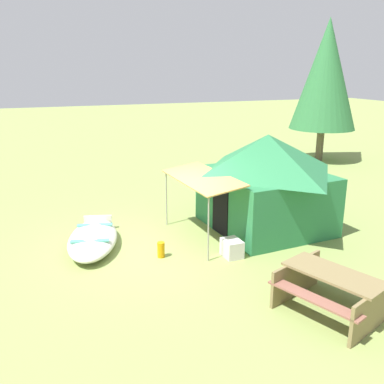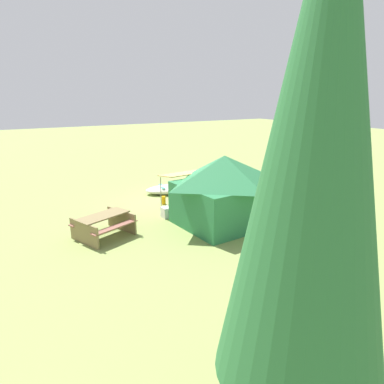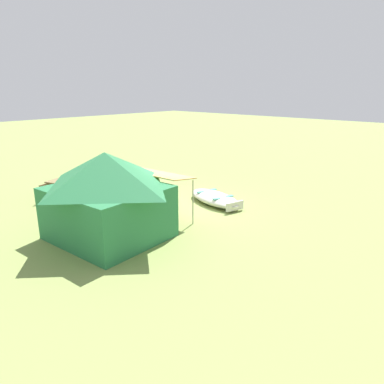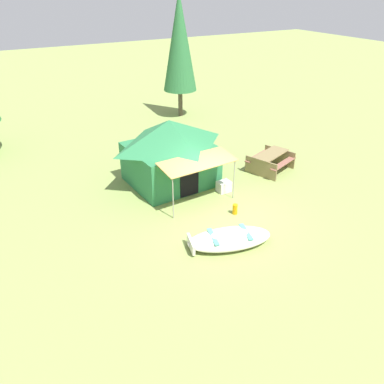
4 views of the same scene
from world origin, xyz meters
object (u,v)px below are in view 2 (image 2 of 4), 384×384
at_px(picnic_table, 104,223).
at_px(cooler_box, 168,212).
at_px(beached_rowboat, 173,189).
at_px(canvas_cabin_tent, 224,189).
at_px(fuel_can, 164,200).
at_px(pine_tree_back_right, 317,147).

distance_m(picnic_table, cooler_box, 2.73).
relative_size(beached_rowboat, cooler_box, 5.60).
distance_m(beached_rowboat, picnic_table, 5.52).
bearing_deg(picnic_table, beached_rowboat, -141.42).
bearing_deg(canvas_cabin_tent, cooler_box, -49.81).
distance_m(beached_rowboat, fuel_can, 1.75).
bearing_deg(canvas_cabin_tent, beached_rowboat, -93.84).
distance_m(picnic_table, fuel_can, 3.83).
xyz_separation_m(cooler_box, fuel_can, (-0.54, -1.50, -0.02)).
bearing_deg(beached_rowboat, canvas_cabin_tent, 86.16).
bearing_deg(fuel_can, picnic_table, 33.52).
distance_m(cooler_box, fuel_can, 1.59).
xyz_separation_m(beached_rowboat, picnic_table, (4.31, 3.44, 0.26)).
bearing_deg(canvas_cabin_tent, fuel_can, -75.05).
height_order(canvas_cabin_tent, pine_tree_back_right, pine_tree_back_right).
distance_m(canvas_cabin_tent, cooler_box, 2.38).
height_order(beached_rowboat, cooler_box, beached_rowboat).
xyz_separation_m(cooler_box, pine_tree_back_right, (2.82, 8.83, 3.79)).
distance_m(fuel_can, pine_tree_back_right, 11.51).
bearing_deg(beached_rowboat, fuel_can, 49.66).
height_order(beached_rowboat, picnic_table, picnic_table).
distance_m(canvas_cabin_tent, pine_tree_back_right, 8.77).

